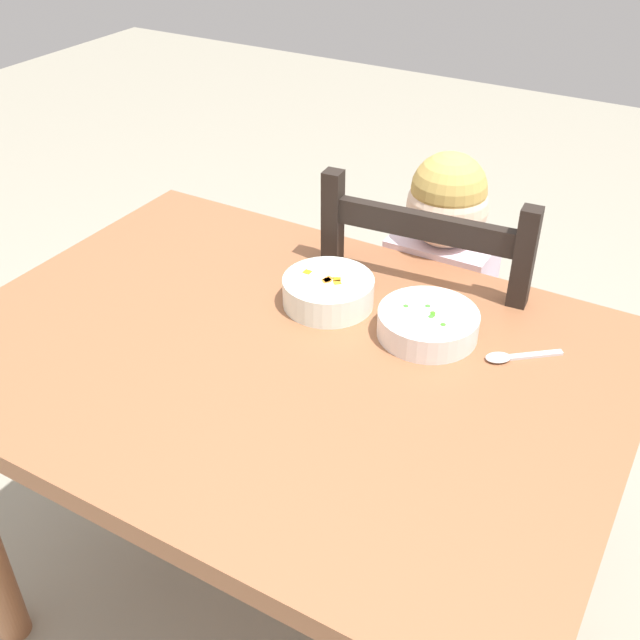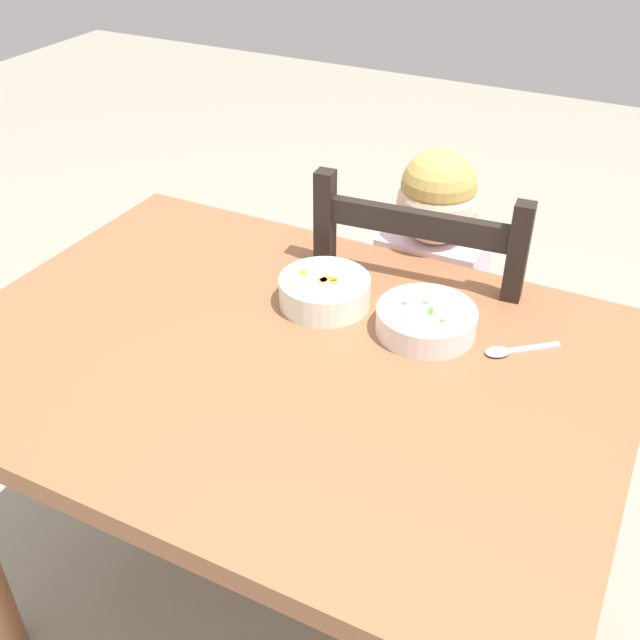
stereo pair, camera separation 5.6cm
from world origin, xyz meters
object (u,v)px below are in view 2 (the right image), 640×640
dining_chair (421,358)px  bowl_of_peas (426,320)px  child_figure (425,295)px  spoon (509,351)px  bowl_of_carrots (325,291)px  dining_table (282,404)px

dining_chair → bowl_of_peas: (0.10, -0.30, 0.32)m
child_figure → spoon: child_figure is taller
dining_chair → bowl_of_carrots: (-0.10, -0.30, 0.32)m
bowl_of_carrots → spoon: (0.35, 0.00, -0.02)m
child_figure → bowl_of_peas: child_figure is taller
dining_table → spoon: bearing=26.4°
dining_chair → bowl_of_peas: bearing=-72.2°
child_figure → bowl_of_peas: size_ratio=5.36×
bowl_of_peas → bowl_of_carrots: (-0.20, 0.00, 0.00)m
dining_table → bowl_of_carrots: size_ratio=6.82×
child_figure → bowl_of_carrots: size_ratio=5.59×
dining_table → child_figure: (0.10, 0.46, -0.00)m
child_figure → spoon: 0.40m
dining_chair → bowl_of_peas: size_ratio=5.31×
bowl_of_carrots → spoon: size_ratio=1.43×
child_figure → bowl_of_carrots: child_figure is taller
dining_table → bowl_of_peas: bearing=40.1°
dining_table → bowl_of_carrots: bearing=89.7°
spoon → bowl_of_peas: bearing=-178.2°
dining_table → bowl_of_peas: bowl_of_peas is taller
dining_chair → bowl_of_peas: dining_chair is taller
bowl_of_peas → spoon: (0.15, 0.00, -0.02)m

